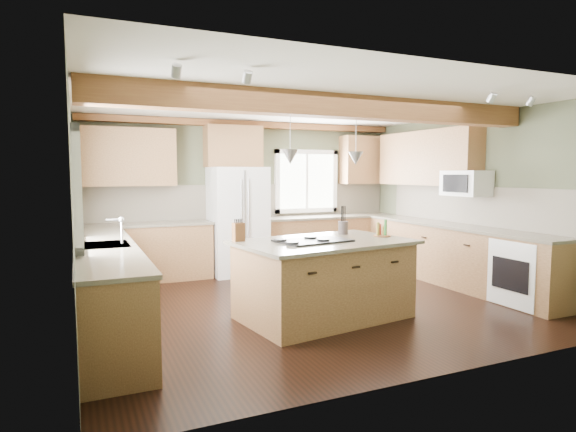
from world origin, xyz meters
name	(u,v)px	position (x,y,z in m)	size (l,w,h in m)	color
floor	(310,303)	(0.00, 0.00, 0.00)	(5.60, 5.60, 0.00)	black
ceiling	(311,102)	(0.00, 0.00, 2.60)	(5.60, 5.60, 0.00)	silver
wall_back	(247,196)	(0.00, 2.50, 1.30)	(5.60, 5.60, 0.00)	#4D533A
wall_left	(74,211)	(-2.80, 0.00, 1.30)	(5.00, 5.00, 0.00)	#4D533A
wall_right	(474,199)	(2.80, 0.00, 1.30)	(5.00, 5.00, 0.00)	#4D533A
ceiling_beam	(336,106)	(0.00, -0.65, 2.47)	(5.55, 0.26, 0.26)	brown
soffit_trim	(248,124)	(0.00, 2.40, 2.54)	(5.55, 0.20, 0.10)	brown
backsplash_back	(247,201)	(0.00, 2.48, 1.21)	(5.58, 0.03, 0.58)	brown
backsplash_right	(471,205)	(2.78, 0.05, 1.21)	(0.03, 3.70, 0.58)	brown
base_cab_back_left	(146,253)	(-1.79, 2.20, 0.44)	(2.02, 0.60, 0.88)	brown
counter_back_left	(145,224)	(-1.79, 2.20, 0.90)	(2.06, 0.64, 0.04)	#433E31
base_cab_back_right	(329,241)	(1.49, 2.20, 0.44)	(2.62, 0.60, 0.88)	brown
counter_back_right	(329,217)	(1.49, 2.20, 0.90)	(2.66, 0.64, 0.04)	#433E31
base_cab_left	(106,287)	(-2.50, 0.05, 0.44)	(0.60, 3.70, 0.88)	brown
counter_left	(105,246)	(-2.50, 0.05, 0.90)	(0.64, 3.74, 0.04)	#433E31
base_cab_right	(455,256)	(2.50, 0.05, 0.44)	(0.60, 3.70, 0.88)	brown
counter_right	(456,226)	(2.50, 0.05, 0.90)	(0.64, 3.74, 0.04)	#433E31
upper_cab_back_left	(129,157)	(-1.99, 2.33, 1.95)	(1.40, 0.35, 0.90)	brown
upper_cab_over_fridge	(233,147)	(-0.30, 2.33, 2.15)	(0.96, 0.35, 0.70)	brown
upper_cab_right	(427,158)	(2.62, 0.90, 1.95)	(0.35, 2.20, 0.90)	brown
upper_cab_back_corner	(364,160)	(2.30, 2.33, 1.95)	(0.90, 0.35, 0.90)	brown
window_left	(75,188)	(-2.78, 0.05, 1.55)	(0.04, 1.60, 1.05)	white
window_back	(306,181)	(1.15, 2.48, 1.55)	(1.10, 0.04, 1.00)	white
sink	(105,246)	(-2.50, 0.05, 0.91)	(0.50, 0.65, 0.03)	#262628
faucet	(122,232)	(-2.32, 0.05, 1.05)	(0.02, 0.02, 0.28)	#B2B2B7
dishwasher	(117,321)	(-2.49, -1.25, 0.43)	(0.60, 0.60, 0.84)	white
oven	(527,273)	(2.49, -1.25, 0.43)	(0.60, 0.72, 0.84)	white
microwave	(466,183)	(2.58, -0.05, 1.55)	(0.40, 0.70, 0.38)	white
pendant_left	(290,157)	(-0.60, -0.72, 1.88)	(0.18, 0.18, 0.16)	#B2B2B7
pendant_right	(356,158)	(0.32, -0.58, 1.88)	(0.18, 0.18, 0.16)	#B2B2B7
refrigerator	(238,221)	(-0.30, 2.12, 0.90)	(0.90, 0.74, 1.80)	white
island	(324,281)	(-0.14, -0.65, 0.44)	(1.87, 1.14, 0.88)	brown
island_top	(324,242)	(-0.14, -0.65, 0.90)	(1.99, 1.27, 0.04)	#433E31
cooktop	(313,241)	(-0.30, -0.67, 0.93)	(0.81, 0.54, 0.02)	black
knife_block	(238,232)	(-1.07, -0.30, 1.03)	(0.13, 0.10, 0.21)	brown
utensil_crock	(343,228)	(0.36, -0.24, 1.00)	(0.12, 0.12, 0.17)	#463E38
bottle_tray	(382,228)	(0.69, -0.62, 1.02)	(0.22, 0.22, 0.20)	brown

